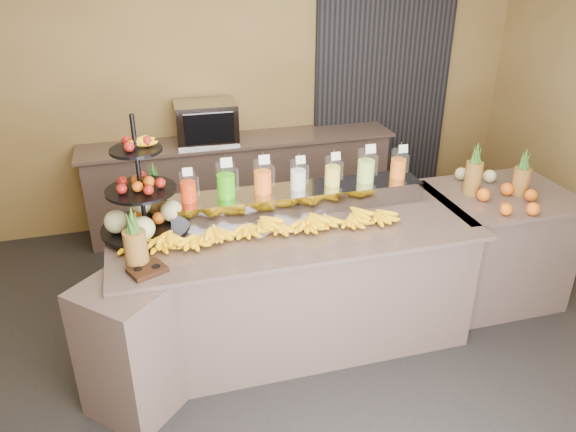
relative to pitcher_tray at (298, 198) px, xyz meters
name	(u,v)px	position (x,y,z in m)	size (l,w,h in m)	color
ground	(306,361)	(-0.11, -0.58, -1.01)	(6.00, 6.00, 0.00)	black
room_envelope	(302,71)	(0.08, 0.21, 0.87)	(6.04, 5.02, 2.82)	brown
buffet_counter	(280,289)	(-0.22, -0.32, -0.54)	(2.75, 1.25, 0.93)	gray
right_counter	(492,246)	(1.59, -0.18, -0.54)	(1.08, 0.88, 0.93)	gray
back_ledge	(241,182)	(-0.11, 1.67, -0.54)	(3.10, 0.55, 0.93)	gray
pitcher_tray	(298,198)	(0.00, 0.00, 0.00)	(1.85, 0.30, 0.15)	gray
juice_pitcher_orange_a	(188,189)	(-0.78, 0.00, 0.17)	(0.11, 0.12, 0.27)	silver
juice_pitcher_green	(226,183)	(-0.52, 0.00, 0.18)	(0.13, 0.14, 0.32)	silver
juice_pitcher_orange_b	(263,179)	(-0.26, 0.00, 0.18)	(0.13, 0.13, 0.32)	silver
juice_pitcher_milk	(298,177)	(0.00, 0.00, 0.17)	(0.12, 0.12, 0.28)	silver
juice_pitcher_lemon	(333,173)	(0.26, 0.00, 0.17)	(0.12, 0.12, 0.28)	silver
juice_pitcher_lime	(366,168)	(0.52, 0.00, 0.18)	(0.13, 0.14, 0.32)	silver
juice_pitcher_orange_c	(398,166)	(0.78, 0.00, 0.17)	(0.12, 0.12, 0.29)	silver
banana_heap	(263,225)	(-0.33, -0.32, -0.01)	(1.86, 0.17, 0.15)	yellow
fruit_stand	(149,205)	(-1.05, -0.11, 0.14)	(0.71, 0.71, 0.82)	black
condiment_caddy	(147,270)	(-1.11, -0.61, -0.06)	(0.21, 0.15, 0.03)	black
pineapple_left_a	(135,245)	(-1.16, -0.52, 0.07)	(0.14, 0.14, 0.39)	brown
pineapple_left_b	(156,196)	(-1.00, 0.13, 0.08)	(0.14, 0.14, 0.42)	brown
right_fruit_pile	(502,190)	(1.51, -0.28, 0.01)	(0.48, 0.46, 0.26)	brown
oven_warmer	(206,122)	(-0.42, 1.67, 0.12)	(0.58, 0.40, 0.38)	gray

